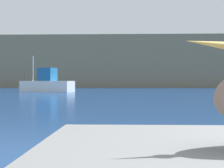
# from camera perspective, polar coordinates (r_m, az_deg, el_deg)

# --- Properties ---
(hillside_backdrop) EXTENTS (140.00, 11.51, 9.05)m
(hillside_backdrop) POSITION_cam_1_polar(r_m,az_deg,el_deg) (71.09, 4.33, 3.19)
(hillside_backdrop) COLOR #7F755B
(hillside_backdrop) RESTS_ON ground
(fishing_boat_white) EXTENTS (6.25, 3.74, 4.00)m
(fishing_boat_white) POSITION_cam_1_polar(r_m,az_deg,el_deg) (43.03, -9.54, 0.03)
(fishing_boat_white) COLOR white
(fishing_boat_white) RESTS_ON ground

